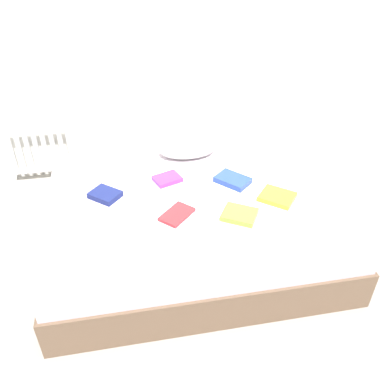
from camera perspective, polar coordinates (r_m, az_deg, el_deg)
The scene contains 12 objects.
ground_plane at distance 3.05m, azimuth 0.17°, elevation -7.96°, with size 8.00×8.00×0.00m, color #9E998E.
back_wall at distance 3.65m, azimuth -4.11°, elevation 24.00°, with size 6.00×0.10×2.80m, color silver.
bed at distance 2.89m, azimuth 0.18°, elevation -4.35°, with size 2.00×1.50×0.50m.
radiator at distance 3.90m, azimuth -20.71°, elevation 5.76°, with size 0.56×0.04×0.46m.
pillow at distance 3.17m, azimuth -0.64°, elevation 6.18°, with size 0.44×0.27×0.11m, color white.
textbook_lime at distance 2.54m, azimuth 6.78°, elevation -3.21°, with size 0.21×0.17×0.03m, color #8CC638.
textbook_white at distance 2.35m, azimuth -10.47°, elevation -7.10°, with size 0.17×0.12×0.05m, color white.
textbook_navy at distance 2.76m, azimuth -12.25°, elevation -0.38°, with size 0.19×0.15×0.04m, color navy.
textbook_blue at distance 2.86m, azimuth 5.80°, elevation 1.71°, with size 0.23×0.16×0.04m, color #2847B7.
textbook_purple at distance 2.87m, azimuth -3.54°, elevation 1.87°, with size 0.18×0.14×0.03m, color purple.
textbook_yellow at distance 2.74m, azimuth 12.03°, elevation -0.67°, with size 0.22×0.19×0.03m, color yellow.
textbook_red at distance 2.54m, azimuth -2.16°, elevation -3.19°, with size 0.22×0.14×0.02m, color red.
Camera 1 is at (-0.42, -2.21, 2.07)m, focal length 37.53 mm.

